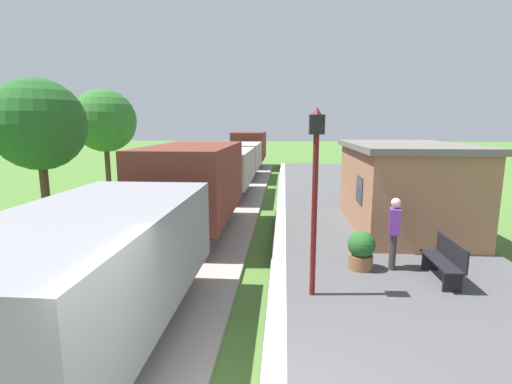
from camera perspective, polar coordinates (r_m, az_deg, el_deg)
name	(u,v)px	position (r m, az deg, el deg)	size (l,w,h in m)	color
freight_train	(226,167)	(19.13, -4.50, 3.82)	(2.50, 32.60, 2.72)	gray
station_hut	(403,186)	(13.30, 21.25, 0.92)	(3.50, 5.80, 2.78)	#9E6B4C
bench_near_hut	(445,260)	(9.33, 26.60, -9.13)	(0.42, 1.50, 0.91)	black
person_waiting	(394,230)	(9.47, 20.09, -5.47)	(0.32, 0.43, 1.71)	#38332D
potted_planter	(361,250)	(9.35, 15.58, -8.36)	(0.64, 0.64, 0.92)	brown
lamp_post_near	(315,169)	(7.29, 8.96, 3.48)	(0.28, 0.28, 3.70)	#591414
tree_trackside_far	(39,125)	(14.53, -29.94, 8.76)	(3.02, 3.02, 5.14)	#4C3823
tree_field_left	(105,121)	(22.33, -21.85, 9.91)	(3.36, 3.36, 5.50)	#4C3823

